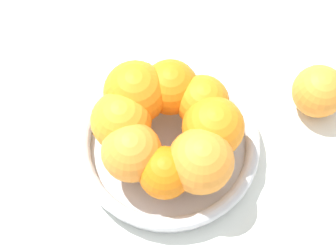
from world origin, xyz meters
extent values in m
plane|color=silver|center=(0.00, 0.00, 0.00)|extent=(4.00, 4.00, 0.00)
cylinder|color=silver|center=(0.00, 0.00, 0.01)|extent=(0.24, 0.24, 0.02)
torus|color=silver|center=(0.00, 0.00, 0.03)|extent=(0.25, 0.25, 0.02)
sphere|color=orange|center=(-0.02, -0.06, 0.07)|extent=(0.08, 0.08, 0.08)
sphere|color=orange|center=(0.02, -0.05, 0.07)|extent=(0.08, 0.08, 0.08)
sphere|color=orange|center=(0.06, -0.02, 0.07)|extent=(0.07, 0.07, 0.07)
sphere|color=orange|center=(0.06, 0.03, 0.08)|extent=(0.08, 0.08, 0.08)
sphere|color=orange|center=(0.02, 0.05, 0.08)|extent=(0.08, 0.08, 0.08)
sphere|color=orange|center=(-0.02, 0.05, 0.07)|extent=(0.07, 0.07, 0.07)
sphere|color=orange|center=(-0.05, 0.02, 0.07)|extent=(0.07, 0.07, 0.07)
sphere|color=orange|center=(-0.06, -0.03, 0.08)|extent=(0.08, 0.08, 0.08)
sphere|color=orange|center=(-0.01, 0.22, 0.04)|extent=(0.07, 0.07, 0.07)
camera|label=1|loc=(0.29, -0.08, 0.71)|focal=60.00mm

